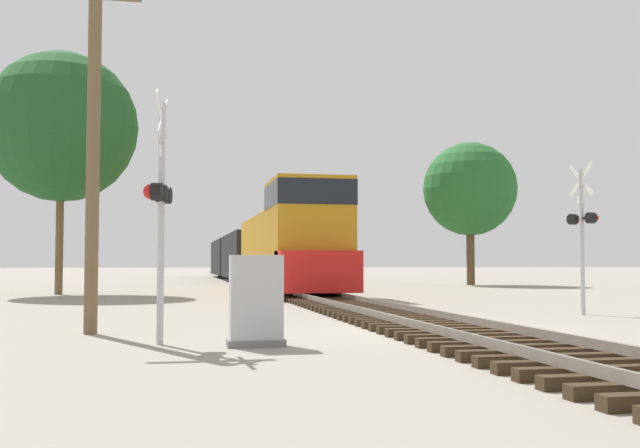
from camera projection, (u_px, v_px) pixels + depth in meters
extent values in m
plane|color=gray|center=(435.00, 332.00, 15.21)|extent=(400.00, 400.00, 0.00)
cube|color=#382819|center=(615.00, 372.00, 9.04)|extent=(2.60, 0.22, 0.16)
cube|color=#382819|center=(588.00, 366.00, 9.63)|extent=(2.60, 0.22, 0.16)
cube|color=#382819|center=(564.00, 360.00, 10.22)|extent=(2.60, 0.22, 0.16)
cube|color=#382819|center=(543.00, 354.00, 10.80)|extent=(2.60, 0.22, 0.16)
cube|color=#382819|center=(523.00, 350.00, 11.39)|extent=(2.60, 0.22, 0.16)
cube|color=#382819|center=(506.00, 345.00, 11.98)|extent=(2.60, 0.22, 0.16)
cube|color=#382819|center=(491.00, 341.00, 12.57)|extent=(2.60, 0.22, 0.16)
cube|color=#382819|center=(476.00, 338.00, 13.16)|extent=(2.60, 0.22, 0.16)
cube|color=#382819|center=(463.00, 335.00, 13.74)|extent=(2.60, 0.22, 0.16)
cube|color=#382819|center=(451.00, 332.00, 14.33)|extent=(2.60, 0.22, 0.16)
cube|color=#382819|center=(440.00, 329.00, 14.92)|extent=(2.60, 0.22, 0.16)
cube|color=#382819|center=(430.00, 327.00, 15.51)|extent=(2.60, 0.22, 0.16)
cube|color=#382819|center=(421.00, 324.00, 16.09)|extent=(2.60, 0.22, 0.16)
cube|color=#382819|center=(412.00, 322.00, 16.68)|extent=(2.60, 0.22, 0.16)
cube|color=#382819|center=(404.00, 320.00, 17.27)|extent=(2.60, 0.22, 0.16)
cube|color=#382819|center=(396.00, 318.00, 17.86)|extent=(2.60, 0.22, 0.16)
cube|color=#382819|center=(389.00, 316.00, 18.45)|extent=(2.60, 0.22, 0.16)
cube|color=#382819|center=(383.00, 315.00, 19.03)|extent=(2.60, 0.22, 0.16)
cube|color=#382819|center=(376.00, 313.00, 19.62)|extent=(2.60, 0.22, 0.16)
cube|color=#382819|center=(370.00, 312.00, 20.21)|extent=(2.60, 0.22, 0.16)
cube|color=#382819|center=(365.00, 310.00, 20.80)|extent=(2.60, 0.22, 0.16)
cube|color=#382819|center=(359.00, 309.00, 21.39)|extent=(2.60, 0.22, 0.16)
cube|color=#382819|center=(354.00, 308.00, 21.97)|extent=(2.60, 0.22, 0.16)
cube|color=#382819|center=(350.00, 306.00, 22.56)|extent=(2.60, 0.22, 0.16)
cube|color=#382819|center=(345.00, 305.00, 23.15)|extent=(2.60, 0.22, 0.16)
cube|color=#382819|center=(341.00, 304.00, 23.74)|extent=(2.60, 0.22, 0.16)
cube|color=#382819|center=(337.00, 303.00, 24.32)|extent=(2.60, 0.22, 0.16)
cube|color=#382819|center=(333.00, 302.00, 24.91)|extent=(2.60, 0.22, 0.16)
cube|color=#382819|center=(329.00, 301.00, 25.50)|extent=(2.60, 0.22, 0.16)
cube|color=#382819|center=(326.00, 301.00, 26.09)|extent=(2.60, 0.22, 0.16)
cube|color=#382819|center=(322.00, 300.00, 26.68)|extent=(2.60, 0.22, 0.16)
cube|color=#382819|center=(319.00, 299.00, 27.26)|extent=(2.60, 0.22, 0.16)
cube|color=#382819|center=(316.00, 298.00, 27.85)|extent=(2.60, 0.22, 0.16)
cube|color=#382819|center=(313.00, 297.00, 28.44)|extent=(2.60, 0.22, 0.16)
cube|color=#382819|center=(310.00, 297.00, 29.03)|extent=(2.60, 0.22, 0.16)
cube|color=#382819|center=(307.00, 296.00, 29.62)|extent=(2.60, 0.22, 0.16)
cube|color=#382819|center=(305.00, 295.00, 30.20)|extent=(2.60, 0.22, 0.16)
cube|color=#382819|center=(302.00, 295.00, 30.79)|extent=(2.60, 0.22, 0.16)
cube|color=#382819|center=(300.00, 294.00, 31.38)|extent=(2.60, 0.22, 0.16)
cube|color=#382819|center=(297.00, 294.00, 31.97)|extent=(2.60, 0.22, 0.16)
cube|color=#382819|center=(295.00, 293.00, 32.55)|extent=(2.60, 0.22, 0.16)
cube|color=#382819|center=(293.00, 292.00, 33.14)|extent=(2.60, 0.22, 0.16)
cube|color=#382819|center=(291.00, 292.00, 33.73)|extent=(2.60, 0.22, 0.16)
cube|color=#382819|center=(289.00, 291.00, 34.32)|extent=(2.60, 0.22, 0.16)
cube|color=slate|center=(401.00, 321.00, 15.08)|extent=(0.07, 160.00, 0.15)
cube|color=slate|center=(468.00, 320.00, 15.36)|extent=(0.07, 160.00, 0.15)
cube|color=#B77A14|center=(277.00, 251.00, 38.22)|extent=(2.55, 12.68, 3.41)
cube|color=#B77A14|center=(308.00, 235.00, 29.56)|extent=(3.00, 3.98, 4.37)
cube|color=black|center=(308.00, 196.00, 29.64)|extent=(3.03, 4.02, 0.96)
cube|color=red|center=(318.00, 272.00, 27.53)|extent=(3.00, 1.81, 1.53)
cube|color=red|center=(285.00, 283.00, 35.48)|extent=(3.06, 17.75, 0.24)
cube|color=black|center=(307.00, 285.00, 29.72)|extent=(1.58, 2.20, 1.00)
cube|color=black|center=(269.00, 279.00, 41.25)|extent=(1.58, 2.20, 1.00)
cube|color=black|center=(248.00, 256.00, 53.15)|extent=(2.85, 14.78, 3.13)
cube|color=black|center=(255.00, 277.00, 48.37)|extent=(1.58, 2.20, 0.90)
cube|color=black|center=(242.00, 275.00, 57.78)|extent=(1.58, 2.20, 0.90)
cube|color=black|center=(230.00, 257.00, 69.10)|extent=(2.85, 14.78, 3.13)
cube|color=black|center=(235.00, 274.00, 64.32)|extent=(1.58, 2.20, 0.90)
cube|color=black|center=(227.00, 272.00, 73.74)|extent=(1.58, 2.20, 0.90)
cylinder|color=#B7B7BC|center=(161.00, 223.00, 12.91)|extent=(0.12, 0.12, 4.18)
cube|color=white|center=(162.00, 120.00, 13.01)|extent=(0.22, 0.91, 0.93)
cube|color=white|center=(162.00, 120.00, 13.01)|extent=(0.22, 0.91, 0.93)
cube|color=black|center=(161.00, 194.00, 12.94)|extent=(0.24, 0.85, 0.06)
cylinder|color=black|center=(166.00, 195.00, 13.29)|extent=(0.24, 0.33, 0.30)
sphere|color=red|center=(160.00, 195.00, 13.29)|extent=(0.26, 0.26, 0.26)
cylinder|color=black|center=(161.00, 194.00, 12.94)|extent=(0.24, 0.33, 0.30)
sphere|color=red|center=(156.00, 194.00, 12.94)|extent=(0.26, 0.26, 0.26)
cylinder|color=black|center=(157.00, 192.00, 12.59)|extent=(0.24, 0.33, 0.30)
sphere|color=red|center=(151.00, 192.00, 12.59)|extent=(0.26, 0.26, 0.26)
cube|color=white|center=(162.00, 152.00, 12.98)|extent=(0.10, 0.32, 0.20)
cylinder|color=#B7B7BC|center=(582.00, 241.00, 20.28)|extent=(0.12, 0.12, 3.96)
cube|color=white|center=(581.00, 180.00, 20.37)|extent=(0.21, 0.91, 0.93)
cube|color=white|center=(581.00, 180.00, 20.37)|extent=(0.21, 0.91, 0.93)
cube|color=black|center=(582.00, 219.00, 20.31)|extent=(0.22, 0.86, 0.06)
cylinder|color=black|center=(591.00, 218.00, 19.99)|extent=(0.23, 0.33, 0.30)
sphere|color=red|center=(594.00, 218.00, 20.03)|extent=(0.26, 0.26, 0.26)
cylinder|color=black|center=(573.00, 219.00, 20.64)|extent=(0.23, 0.33, 0.30)
sphere|color=red|center=(576.00, 219.00, 20.67)|extent=(0.26, 0.26, 0.26)
cube|color=white|center=(581.00, 200.00, 20.34)|extent=(0.09, 0.32, 0.20)
cube|color=slate|center=(256.00, 343.00, 12.54)|extent=(0.97, 0.51, 0.12)
cube|color=#BCBCBF|center=(256.00, 297.00, 12.58)|extent=(0.88, 0.46, 1.41)
cylinder|color=brown|center=(93.00, 148.00, 14.88)|extent=(0.26, 0.26, 7.38)
cylinder|color=brown|center=(60.00, 233.00, 33.00)|extent=(0.34, 0.34, 5.44)
sphere|color=#1E5123|center=(61.00, 127.00, 33.25)|extent=(6.68, 6.68, 6.68)
cylinder|color=brown|center=(471.00, 251.00, 46.87)|extent=(0.51, 0.51, 4.27)
sphere|color=#236028|center=(470.00, 189.00, 47.08)|extent=(5.88, 5.88, 5.88)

